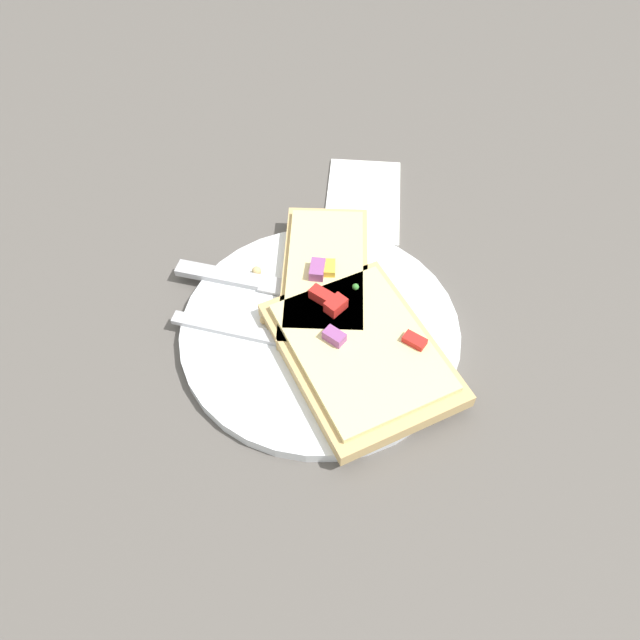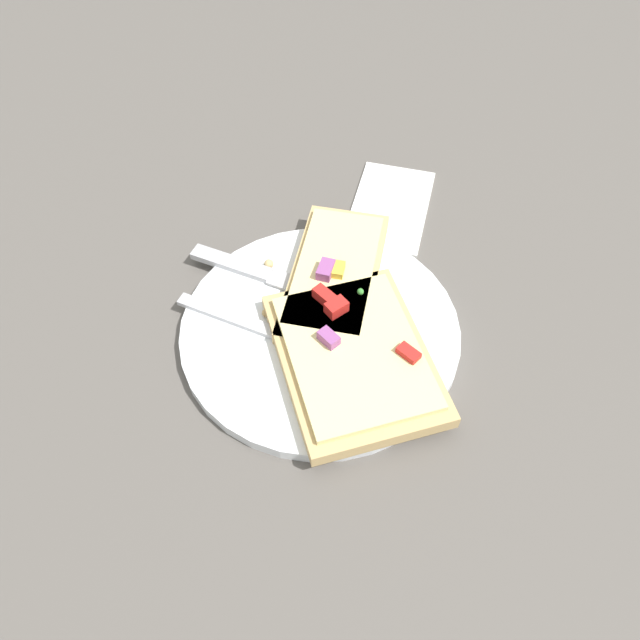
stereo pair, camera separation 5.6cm
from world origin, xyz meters
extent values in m
plane|color=#56514C|center=(0.00, 0.00, 0.00)|extent=(4.00, 4.00, 0.00)
cylinder|color=white|center=(0.00, 0.00, 0.01)|extent=(0.26, 0.26, 0.01)
cube|color=#B7B7BC|center=(0.01, -0.07, 0.01)|extent=(0.03, 0.12, 0.01)
cube|color=#B7B7BC|center=(0.03, 0.01, 0.01)|extent=(0.03, 0.05, 0.01)
cube|color=#B7B7BC|center=(0.04, 0.04, 0.01)|extent=(0.01, 0.03, 0.00)
cube|color=#B7B7BC|center=(0.04, 0.05, 0.01)|extent=(0.01, 0.03, 0.00)
cube|color=#B7B7BC|center=(0.03, 0.05, 0.01)|extent=(0.01, 0.03, 0.00)
cube|color=#B7B7BC|center=(0.02, 0.05, 0.01)|extent=(0.01, 0.03, 0.00)
cube|color=#B7B7BC|center=(-0.05, -0.10, 0.01)|extent=(0.03, 0.09, 0.01)
cube|color=#B7B7BC|center=(-0.03, 0.01, 0.01)|extent=(0.04, 0.14, 0.00)
cube|color=tan|center=(0.03, 0.04, 0.02)|extent=(0.21, 0.19, 0.01)
cube|color=beige|center=(0.03, 0.04, 0.03)|extent=(0.18, 0.17, 0.01)
sphere|color=#388433|center=(-0.03, 0.03, 0.04)|extent=(0.01, 0.01, 0.01)
cube|color=red|center=(-0.01, 0.01, 0.04)|extent=(0.02, 0.02, 0.01)
cube|color=#934C8E|center=(0.03, 0.01, 0.04)|extent=(0.02, 0.02, 0.01)
cube|color=red|center=(0.02, 0.08, 0.04)|extent=(0.02, 0.02, 0.01)
cube|color=tan|center=(-0.06, 0.00, 0.02)|extent=(0.17, 0.09, 0.01)
cube|color=beige|center=(-0.06, 0.00, 0.03)|extent=(0.15, 0.08, 0.01)
cube|color=yellow|center=(-0.05, 0.00, 0.04)|extent=(0.02, 0.02, 0.01)
sphere|color=#388433|center=(-0.01, 0.01, 0.04)|extent=(0.01, 0.01, 0.01)
cube|color=red|center=(-0.02, 0.00, 0.04)|extent=(0.02, 0.02, 0.01)
cube|color=#934C8E|center=(-0.05, -0.01, 0.04)|extent=(0.02, 0.01, 0.01)
sphere|color=tan|center=(0.10, 0.04, 0.02)|extent=(0.01, 0.01, 0.01)
sphere|color=tan|center=(0.05, 0.04, 0.02)|extent=(0.01, 0.01, 0.01)
sphere|color=tan|center=(0.00, -0.05, 0.02)|extent=(0.01, 0.01, 0.01)
sphere|color=tan|center=(-0.08, -0.03, 0.02)|extent=(0.01, 0.01, 0.01)
sphere|color=tan|center=(-0.06, -0.07, 0.02)|extent=(0.01, 0.01, 0.01)
cube|color=white|center=(-0.19, 0.03, 0.00)|extent=(0.13, 0.08, 0.01)
camera|label=1|loc=(0.34, 0.03, 0.47)|focal=35.00mm
camera|label=2|loc=(0.33, 0.09, 0.47)|focal=35.00mm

